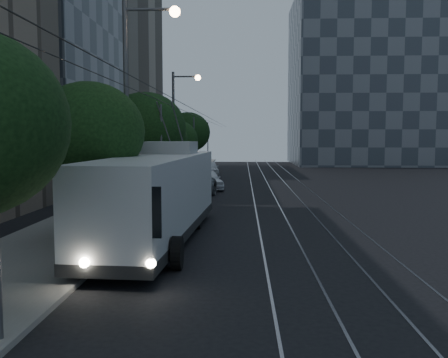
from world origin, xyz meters
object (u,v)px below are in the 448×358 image
at_px(car_white_b, 199,176).
at_px(streetlamp_far, 179,118).
at_px(car_white_d, 210,168).
at_px(car_white_a, 207,180).
at_px(trolleybus, 158,196).
at_px(streetlamp_near, 136,96).
at_px(car_white_c, 199,176).
at_px(pickup_silver, 184,186).

bearing_deg(car_white_b, streetlamp_far, -86.38).
distance_m(car_white_b, car_white_d, 8.81).
bearing_deg(car_white_b, car_white_a, -60.94).
bearing_deg(trolleybus, streetlamp_far, 98.34).
height_order(car_white_a, streetlamp_near, streetlamp_near).
relative_size(car_white_b, streetlamp_near, 0.49).
bearing_deg(car_white_a, streetlamp_near, -112.33).
distance_m(trolleybus, car_white_a, 19.03).
xyz_separation_m(car_white_c, car_white_d, (0.39, 8.20, 0.14)).
bearing_deg(trolleybus, streetlamp_near, 144.49).
height_order(trolleybus, car_white_c, trolleybus).
height_order(trolleybus, streetlamp_near, streetlamp_near).
distance_m(car_white_c, car_white_d, 8.21).
xyz_separation_m(car_white_b, streetlamp_far, (-1.10, -4.88, 4.81)).
relative_size(trolleybus, pickup_silver, 2.12).
distance_m(pickup_silver, car_white_a, 5.93).
distance_m(car_white_c, streetlamp_near, 24.26).
xyz_separation_m(pickup_silver, streetlamp_near, (-0.49, -12.37, 4.93)).
xyz_separation_m(car_white_a, streetlamp_near, (-1.60, -18.19, 5.03)).
height_order(pickup_silver, streetlamp_far, streetlamp_far).
height_order(pickup_silver, streetlamp_near, streetlamp_near).
distance_m(car_white_d, streetlamp_near, 32.30).
relative_size(pickup_silver, streetlamp_far, 0.69).
relative_size(car_white_c, car_white_d, 0.84).
height_order(trolleybus, car_white_a, trolleybus).
relative_size(trolleybus, car_white_b, 2.78).
relative_size(pickup_silver, car_white_d, 1.40).
height_order(car_white_b, streetlamp_far, streetlamp_far).
relative_size(trolleybus, car_white_d, 2.96).
distance_m(pickup_silver, car_white_d, 19.53).
height_order(car_white_b, streetlamp_near, streetlamp_near).
bearing_deg(car_white_c, car_white_b, -70.41).
distance_m(trolleybus, car_white_d, 32.71).
xyz_separation_m(pickup_silver, car_white_c, (0.00, 11.33, -0.25)).
relative_size(car_white_b, streetlamp_far, 0.52).
relative_size(car_white_a, streetlamp_near, 0.47).
xyz_separation_m(trolleybus, streetlamp_near, (-0.99, 0.80, 3.99)).
bearing_deg(car_white_d, pickup_silver, -97.14).
distance_m(trolleybus, streetlamp_far, 19.44).
bearing_deg(streetlamp_near, car_white_c, 88.81).
height_order(car_white_a, streetlamp_far, streetlamp_far).
bearing_deg(trolleybus, car_white_c, 94.70).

